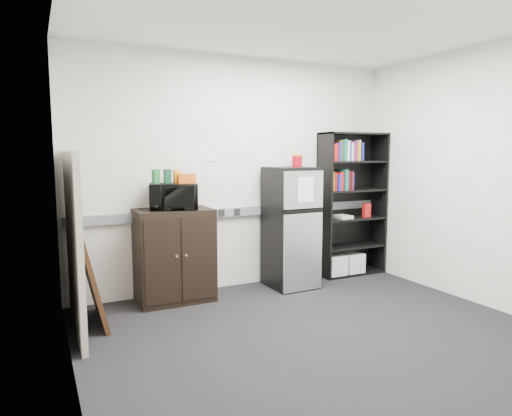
# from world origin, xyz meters

# --- Properties ---
(floor) EXTENTS (4.00, 4.00, 0.00)m
(floor) POSITION_xyz_m (0.00, 0.00, 0.00)
(floor) COLOR black
(floor) RESTS_ON ground
(wall_back) EXTENTS (4.00, 0.02, 2.70)m
(wall_back) POSITION_xyz_m (0.00, 1.75, 1.35)
(wall_back) COLOR silver
(wall_back) RESTS_ON floor
(wall_right) EXTENTS (0.02, 3.50, 2.70)m
(wall_right) POSITION_xyz_m (2.00, 0.00, 1.35)
(wall_right) COLOR silver
(wall_right) RESTS_ON floor
(wall_left) EXTENTS (0.02, 3.50, 2.70)m
(wall_left) POSITION_xyz_m (-2.00, 0.00, 1.35)
(wall_left) COLOR silver
(wall_left) RESTS_ON floor
(ceiling) EXTENTS (4.00, 3.50, 0.02)m
(ceiling) POSITION_xyz_m (0.00, 0.00, 2.70)
(ceiling) COLOR white
(ceiling) RESTS_ON wall_back
(electrical_raceway) EXTENTS (3.92, 0.05, 0.10)m
(electrical_raceway) POSITION_xyz_m (0.00, 1.72, 0.90)
(electrical_raceway) COLOR slate
(electrical_raceway) RESTS_ON wall_back
(wall_note) EXTENTS (0.14, 0.00, 0.10)m
(wall_note) POSITION_xyz_m (-0.35, 1.74, 1.55)
(wall_note) COLOR white
(wall_note) RESTS_ON wall_back
(bookshelf) EXTENTS (0.90, 0.34, 1.85)m
(bookshelf) POSITION_xyz_m (1.51, 1.57, 0.97)
(bookshelf) COLOR black
(bookshelf) RESTS_ON floor
(cubicle_partition) EXTENTS (0.06, 1.30, 1.62)m
(cubicle_partition) POSITION_xyz_m (-1.90, 1.08, 0.81)
(cubicle_partition) COLOR gray
(cubicle_partition) RESTS_ON floor
(cabinet) EXTENTS (0.80, 0.53, 1.00)m
(cabinet) POSITION_xyz_m (-0.87, 1.50, 0.50)
(cabinet) COLOR black
(cabinet) RESTS_ON floor
(microwave) EXTENTS (0.56, 0.45, 0.27)m
(microwave) POSITION_xyz_m (-0.87, 1.48, 1.14)
(microwave) COLOR black
(microwave) RESTS_ON cabinet
(snack_box_a) EXTENTS (0.08, 0.07, 0.15)m
(snack_box_a) POSITION_xyz_m (-1.04, 1.52, 1.35)
(snack_box_a) COLOR #1B602B
(snack_box_a) RESTS_ON microwave
(snack_box_b) EXTENTS (0.07, 0.05, 0.15)m
(snack_box_b) POSITION_xyz_m (-0.92, 1.52, 1.35)
(snack_box_b) COLOR #0D3A21
(snack_box_b) RESTS_ON microwave
(snack_box_c) EXTENTS (0.07, 0.06, 0.14)m
(snack_box_c) POSITION_xyz_m (-0.82, 1.52, 1.34)
(snack_box_c) COLOR orange
(snack_box_c) RESTS_ON microwave
(snack_bag) EXTENTS (0.19, 0.11, 0.10)m
(snack_bag) POSITION_xyz_m (-0.73, 1.47, 1.32)
(snack_bag) COLOR #C75513
(snack_bag) RESTS_ON microwave
(refrigerator) EXTENTS (0.55, 0.58, 1.43)m
(refrigerator) POSITION_xyz_m (0.53, 1.42, 0.71)
(refrigerator) COLOR black
(refrigerator) RESTS_ON floor
(coffee_can) EXTENTS (0.12, 0.12, 0.17)m
(coffee_can) POSITION_xyz_m (0.68, 1.55, 1.51)
(coffee_can) COLOR #9E0714
(coffee_can) RESTS_ON refrigerator
(framed_poster) EXTENTS (0.24, 0.73, 0.93)m
(framed_poster) POSITION_xyz_m (-1.77, 1.18, 0.47)
(framed_poster) COLOR black
(framed_poster) RESTS_ON floor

